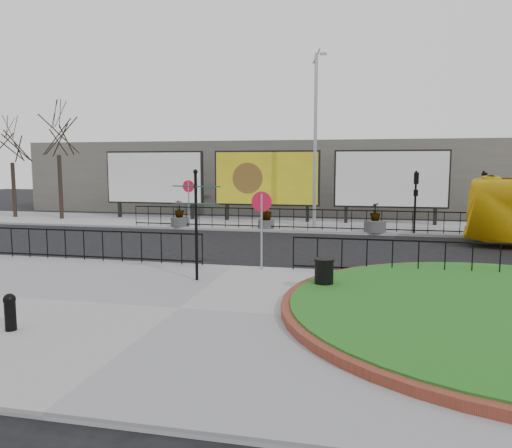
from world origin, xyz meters
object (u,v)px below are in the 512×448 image
(lamp_post, at_px, (315,137))
(litter_bin, at_px, (324,275))
(bollard, at_px, (10,310))
(fingerpost_sign, at_px, (196,214))
(planter_c, at_px, (375,222))
(billboard_mid, at_px, (267,179))
(planter_b, at_px, (266,217))
(planter_a, at_px, (179,217))

(lamp_post, distance_m, litter_bin, 14.50)
(lamp_post, relative_size, bollard, 12.20)
(fingerpost_sign, height_order, planter_c, fingerpost_sign)
(lamp_post, relative_size, planter_c, 6.30)
(billboard_mid, xyz_separation_m, planter_b, (0.66, -3.41, -1.86))
(planter_b, bearing_deg, planter_c, -1.69)
(fingerpost_sign, height_order, planter_b, fingerpost_sign)
(fingerpost_sign, bearing_deg, planter_c, 79.68)
(planter_c, bearing_deg, lamp_post, 153.03)
(bollard, height_order, planter_a, planter_a)
(planter_a, bearing_deg, billboard_mid, 41.49)
(billboard_mid, xyz_separation_m, fingerpost_sign, (0.98, -15.19, -0.56))
(litter_bin, distance_m, planter_b, 12.95)
(planter_a, bearing_deg, planter_b, 1.98)
(lamp_post, xyz_separation_m, planter_c, (3.14, -1.60, -4.23))
(lamp_post, distance_m, planter_a, 8.37)
(bollard, xyz_separation_m, planter_a, (-2.82, 16.59, 0.07))
(fingerpost_sign, bearing_deg, planter_a, 127.04)
(fingerpost_sign, xyz_separation_m, bollard, (-2.20, -4.98, -1.50))
(lamp_post, bearing_deg, bollard, -103.09)
(bollard, distance_m, litter_bin, 7.37)
(fingerpost_sign, height_order, litter_bin, fingerpost_sign)
(litter_bin, bearing_deg, planter_a, 125.58)
(bollard, height_order, planter_b, planter_b)
(fingerpost_sign, relative_size, bollard, 4.19)
(billboard_mid, bearing_deg, planter_c, -30.14)
(litter_bin, xyz_separation_m, planter_a, (-8.70, 12.16, 0.04))
(billboard_mid, bearing_deg, planter_b, -78.99)
(billboard_mid, xyz_separation_m, lamp_post, (3.01, -1.97, 2.23))
(billboard_mid, height_order, litter_bin, billboard_mid)
(billboard_mid, height_order, fingerpost_sign, billboard_mid)
(lamp_post, relative_size, planter_b, 6.24)
(billboard_mid, xyz_separation_m, bollard, (-1.22, -20.17, -2.07))
(planter_a, bearing_deg, lamp_post, 12.79)
(lamp_post, distance_m, fingerpost_sign, 13.66)
(lamp_post, relative_size, litter_bin, 10.56)
(fingerpost_sign, relative_size, planter_a, 2.29)
(lamp_post, xyz_separation_m, litter_bin, (1.65, -13.76, -4.26))
(billboard_mid, bearing_deg, bollard, -93.47)
(billboard_mid, bearing_deg, fingerpost_sign, -86.32)
(planter_b, bearing_deg, lamp_post, 31.52)
(litter_bin, bearing_deg, lamp_post, 96.84)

